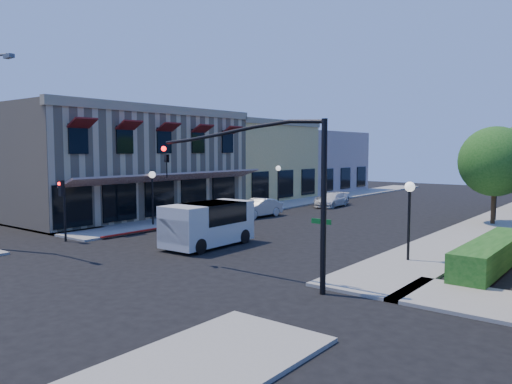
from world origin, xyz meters
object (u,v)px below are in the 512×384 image
Objects in this scene: lamppost_right_near at (409,201)px; parked_car_c at (332,200)px; signal_mast_arm at (273,174)px; secondary_signal at (63,199)px; street_tree_a at (495,161)px; lamppost_right_far at (496,182)px; parked_car_b at (258,208)px; lamppost_left_near at (152,184)px; lamppost_left_far at (278,175)px; parked_car_a at (221,213)px; street_name_sign at (321,241)px; parked_car_d at (331,199)px; white_van at (207,222)px.

parked_car_c is at bearing 128.32° from lamppost_right_near.
secondary_signal is (-13.86, -0.09, -1.77)m from signal_mast_arm.
street_tree_a is at bearing -14.37° from parked_car_c.
lamppost_right_far is (2.64, 22.50, -1.35)m from signal_mast_arm.
parked_car_b is at bearing 81.24° from secondary_signal.
lamppost_left_near reaches higher than secondary_signal.
secondary_signal is at bearing -94.97° from parked_car_b.
lamppost_left_near is at bearing -136.74° from lamppost_right_far.
street_tree_a is at bearing 27.21° from parked_car_b.
secondary_signal is 0.80× the size of parked_car_b.
parked_car_a is at bearing -77.05° from lamppost_left_far.
signal_mast_arm reaches higher than parked_car_b.
lamppost_right_far reaches higher than parked_car_c.
parked_car_c is at bearing 82.22° from secondary_signal.
street_tree_a is at bearing -81.47° from lamppost_right_far.
lamppost_left_far is 7.17m from parked_car_b.
signal_mast_arm is 2.24× the size of lamppost_left_far.
lamppost_left_far reaches higher than street_name_sign.
parked_car_c is (-13.30, 0.83, -2.14)m from lamppost_right_far.
parked_car_d is (-11.37, 24.50, -3.51)m from signal_mast_arm.
signal_mast_arm is 1.94× the size of parked_car_b.
lamppost_left_near is at bearing -90.00° from lamppost_left_far.
lamppost_left_near is at bearing 159.75° from white_van.
street_name_sign reaches higher than white_van.
white_van is at bearing -20.25° from lamppost_left_near.
secondary_signal is at bearing -101.56° from parked_car_d.
lamppost_right_near is at bearing 67.88° from signal_mast_arm.
lamppost_left_near is (-16.00, 5.80, 1.04)m from street_name_sign.
parked_car_b is at bearing 151.76° from lamppost_right_near.
parked_car_c is 1.37m from parked_car_d.
street_name_sign is 0.70× the size of lamppost_right_near.
lamppost_left_near and lamppost_right_far have the same top height.
white_van reaches higher than parked_car_a.
street_name_sign is at bearing -64.08° from parked_car_c.
parked_car_a is 14.02m from parked_car_d.
white_van is at bearing 28.66° from secondary_signal.
secondary_signal is 0.93× the size of lamppost_left_near.
white_van is 1.32× the size of parked_car_a.
parked_car_a is at bearing -146.31° from street_tree_a.
lamppost_left_far is at bearing 125.00° from signal_mast_arm.
lamppost_left_far is at bearing -145.19° from parked_car_c.
street_name_sign is 0.49× the size of white_van.
lamppost_left_near is 5.06m from parked_car_a.
secondary_signal is 0.93× the size of lamppost_right_far.
white_van is (-9.80, -16.77, -2.91)m from street_tree_a.
parked_car_c is at bearing -64.45° from parked_car_d.
lamppost_left_far is at bearing -173.29° from lamppost_right_far.
parked_car_d is at bearing 171.88° from lamppost_right_far.
lamppost_right_far is at bearing -13.90° from parked_car_d.
street_tree_a reaches higher than lamppost_left_near.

